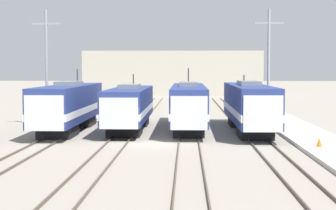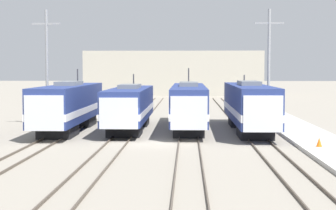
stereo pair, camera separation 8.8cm
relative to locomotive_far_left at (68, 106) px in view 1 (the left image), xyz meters
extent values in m
plane|color=gray|center=(7.72, -7.40, -2.21)|extent=(400.00, 400.00, 0.00)
cube|color=#4C4238|center=(-0.72, -7.40, -2.13)|extent=(0.07, 120.00, 0.15)
cube|color=#4C4238|center=(0.72, -7.40, -2.13)|extent=(0.07, 120.00, 0.15)
cube|color=#4C4238|center=(4.43, -7.40, -2.13)|extent=(0.07, 120.00, 0.15)
cube|color=#4C4238|center=(5.87, -7.40, -2.13)|extent=(0.07, 120.00, 0.15)
cube|color=#4C4238|center=(9.58, -7.40, -2.13)|extent=(0.07, 120.00, 0.15)
cube|color=#4C4238|center=(11.02, -7.40, -2.13)|extent=(0.07, 120.00, 0.15)
cube|color=#4C4238|center=(14.73, -7.40, -2.13)|extent=(0.07, 120.00, 0.15)
cube|color=#4C4238|center=(16.16, -7.40, -2.13)|extent=(0.07, 120.00, 0.15)
cube|color=black|center=(0.00, -3.79, -1.73)|extent=(2.62, 3.76, 0.95)
cube|color=black|center=(0.00, 4.76, -1.73)|extent=(2.62, 3.76, 0.95)
cube|color=navy|center=(0.00, 0.48, 0.24)|extent=(3.08, 17.10, 2.99)
cube|color=silver|center=(0.00, 0.48, -0.36)|extent=(3.12, 17.14, 0.54)
cube|color=silver|center=(0.00, -7.21, 0.01)|extent=(2.83, 1.91, 2.54)
cube|color=black|center=(0.00, -8.09, 0.57)|extent=(2.41, 0.08, 0.71)
cube|color=slate|center=(0.00, 0.48, 1.91)|extent=(1.69, 4.28, 0.35)
cylinder|color=#38383D|center=(0.00, 4.25, 2.43)|extent=(0.12, 0.12, 1.40)
cube|color=black|center=(5.15, -2.69, -1.73)|extent=(2.63, 3.53, 0.95)
cube|color=black|center=(5.15, 5.33, -1.73)|extent=(2.63, 3.53, 0.95)
cube|color=navy|center=(5.15, 1.32, 0.10)|extent=(3.09, 16.04, 2.71)
cube|color=silver|center=(5.15, 1.32, -0.44)|extent=(3.13, 16.08, 0.49)
cube|color=silver|center=(5.15, -5.67, -0.10)|extent=(2.85, 2.25, 2.31)
cube|color=black|center=(5.15, -6.72, 0.41)|extent=(2.42, 0.08, 0.65)
cube|color=slate|center=(5.15, 1.32, 1.63)|extent=(1.70, 4.01, 0.35)
cylinder|color=#38383D|center=(5.15, 4.85, 2.06)|extent=(0.12, 0.12, 1.21)
cube|color=black|center=(10.30, -2.39, -1.73)|extent=(2.46, 4.19, 0.95)
cube|color=black|center=(10.30, 7.13, -1.73)|extent=(2.46, 4.19, 0.95)
cube|color=navy|center=(10.30, 2.37, 0.19)|extent=(2.90, 19.04, 2.89)
cube|color=silver|center=(10.30, 2.37, -0.39)|extent=(2.94, 19.08, 0.52)
cube|color=silver|center=(10.30, -6.25, -0.03)|extent=(2.67, 2.00, 2.46)
cube|color=black|center=(10.30, -7.17, 0.51)|extent=(2.27, 0.08, 0.69)
cube|color=slate|center=(10.30, 2.37, 1.81)|extent=(1.59, 4.76, 0.35)
cylinder|color=#38383D|center=(10.30, 6.56, 2.42)|extent=(0.12, 0.12, 1.58)
cube|color=black|center=(15.45, -3.81, -1.73)|extent=(2.54, 4.02, 0.95)
cube|color=black|center=(15.45, 5.33, -1.73)|extent=(2.54, 4.02, 0.95)
cube|color=navy|center=(15.45, 0.76, 0.25)|extent=(2.99, 18.27, 3.02)
cube|color=silver|center=(15.45, 0.76, -0.35)|extent=(3.03, 18.31, 0.54)
cube|color=silver|center=(15.45, -7.23, 0.03)|extent=(2.75, 2.48, 2.57)
cube|color=black|center=(15.45, -8.39, 0.59)|extent=(2.34, 0.08, 0.72)
cube|color=slate|center=(15.45, 0.76, 1.94)|extent=(1.65, 4.57, 0.35)
cylinder|color=#38383D|center=(15.45, 4.78, 2.18)|extent=(0.12, 0.12, 0.83)
cylinder|color=gray|center=(-2.87, 4.27, 3.20)|extent=(0.26, 0.26, 10.80)
cube|color=gray|center=(-2.87, 4.27, 7.30)|extent=(2.66, 0.16, 0.16)
cylinder|color=gray|center=(17.63, 4.27, 3.20)|extent=(0.26, 0.26, 10.80)
cube|color=gray|center=(17.63, 4.27, 7.30)|extent=(2.66, 0.16, 0.16)
cube|color=#B7B5AD|center=(19.66, -7.40, -2.08)|extent=(4.00, 120.00, 0.26)
cone|color=orange|center=(18.84, -10.57, -1.65)|extent=(0.39, 0.39, 0.60)
cube|color=#B2AD9E|center=(7.40, 68.13, 2.19)|extent=(34.99, 15.25, 8.78)
camera|label=1|loc=(10.10, -47.45, 3.20)|focal=60.00mm
camera|label=2|loc=(10.19, -47.44, 3.20)|focal=60.00mm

